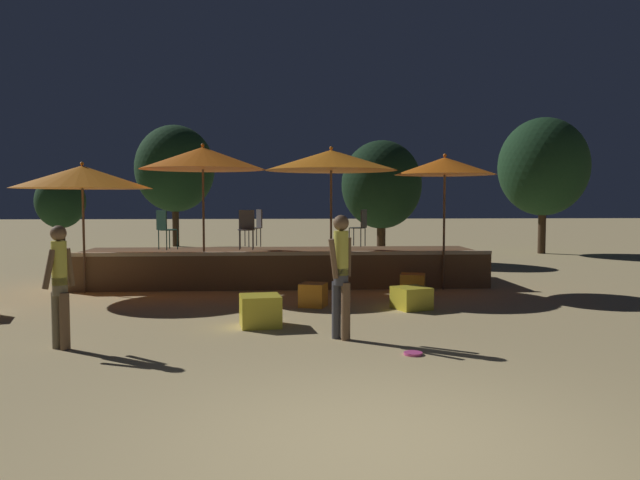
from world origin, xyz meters
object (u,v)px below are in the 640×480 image
object	(u,v)px
cube_seat_0	(260,311)
person_0	(341,271)
cube_seat_3	(413,285)
background_tree_3	(60,202)
bistro_chair_3	(247,225)
patio_umbrella_1	(203,158)
background_tree_1	(175,169)
person_1	(60,283)
background_tree_2	(381,185)
bistro_chair_0	(165,226)
bistro_chair_2	(256,224)
frisbee_disc	(413,353)
background_tree_0	(543,167)
cube_seat_2	(313,295)
patio_umbrella_0	(331,160)
patio_umbrella_3	(82,177)
cube_seat_4	(411,298)
bistro_chair_1	(361,224)
patio_umbrella_2	(445,166)

from	to	relation	value
cube_seat_0	person_0	xyz separation A→B (m)	(1.17, -0.99, 0.73)
cube_seat_3	person_0	xyz separation A→B (m)	(-1.87, -3.86, 0.74)
background_tree_3	cube_seat_0	bearing A→B (deg)	-60.38
background_tree_3	bistro_chair_3	bearing A→B (deg)	-50.54
patio_umbrella_1	background_tree_3	xyz separation A→B (m)	(-6.23, 9.12, -0.99)
cube_seat_3	background_tree_1	xyz separation A→B (m)	(-7.15, 14.24, 3.06)
person_1	background_tree_3	bearing A→B (deg)	-37.99
bistro_chair_3	background_tree_2	xyz separation A→B (m)	(4.05, 5.57, 1.07)
cube_seat_3	bistro_chair_0	size ratio (longest dim) A/B	0.68
bistro_chair_2	frisbee_disc	distance (m)	7.94
bistro_chair_3	background_tree_0	size ratio (longest dim) A/B	0.18
person_0	frisbee_disc	xyz separation A→B (m)	(0.84, -0.95, -0.95)
cube_seat_2	cube_seat_3	xyz separation A→B (m)	(2.11, 1.12, 0.01)
bistro_chair_0	background_tree_1	xyz separation A→B (m)	(-1.81, 12.46, 1.90)
patio_umbrella_0	patio_umbrella_3	world-z (taller)	patio_umbrella_0
cube_seat_0	bistro_chair_2	bearing A→B (deg)	92.73
cube_seat_3	person_1	distance (m)	7.06
person_0	bistro_chair_2	distance (m)	6.70
background_tree_3	bistro_chair_0	bearing A→B (deg)	-58.78
cube_seat_4	person_1	bearing A→B (deg)	-152.98
patio_umbrella_0	background_tree_3	xyz separation A→B (m)	(-9.07, 9.23, -0.95)
cube_seat_4	background_tree_3	size ratio (longest dim) A/B	0.26
cube_seat_3	background_tree_3	xyz separation A→B (m)	(-10.65, 10.52, 1.68)
patio_umbrella_3	bistro_chair_2	world-z (taller)	patio_umbrella_3
cube_seat_2	bistro_chair_1	bearing A→B (deg)	69.47
patio_umbrella_1	background_tree_0	bearing A→B (deg)	36.52
bistro_chair_1	background_tree_0	bearing A→B (deg)	161.44
patio_umbrella_1	patio_umbrella_2	size ratio (longest dim) A/B	1.08
cube_seat_4	cube_seat_3	bearing A→B (deg)	77.05
patio_umbrella_3	cube_seat_0	xyz separation A→B (m)	(3.85, -3.79, -2.22)
background_tree_2	person_0	bearing A→B (deg)	-102.12
cube_seat_3	person_0	size ratio (longest dim) A/B	0.34
patio_umbrella_0	patio_umbrella_1	world-z (taller)	patio_umbrella_1
cube_seat_4	background_tree_1	distance (m)	17.42
bistro_chair_1	cube_seat_3	bearing A→B (deg)	44.63
patio_umbrella_1	patio_umbrella_3	bearing A→B (deg)	-168.97
cube_seat_0	cube_seat_2	world-z (taller)	cube_seat_0
background_tree_1	background_tree_3	world-z (taller)	background_tree_1
patio_umbrella_3	bistro_chair_3	bearing A→B (deg)	15.01
cube_seat_3	background_tree_1	world-z (taller)	background_tree_1
frisbee_disc	background_tree_0	world-z (taller)	background_tree_0
patio_umbrella_1	bistro_chair_3	bearing A→B (deg)	24.84
bistro_chair_2	background_tree_1	xyz separation A→B (m)	(-3.85, 11.57, 1.90)
cube_seat_3	bistro_chair_1	distance (m)	2.87
cube_seat_3	person_0	world-z (taller)	person_0
patio_umbrella_0	person_1	size ratio (longest dim) A/B	1.92
cube_seat_4	background_tree_1	xyz separation A→B (m)	(-6.81, 15.73, 3.09)
patio_umbrella_1	bistro_chair_0	xyz separation A→B (m)	(-0.93, 0.38, -1.51)
person_1	patio_umbrella_2	bearing A→B (deg)	-108.69
patio_umbrella_0	bistro_chair_2	xyz separation A→B (m)	(-1.72, 1.38, -1.47)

